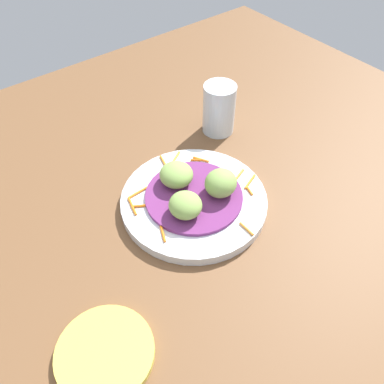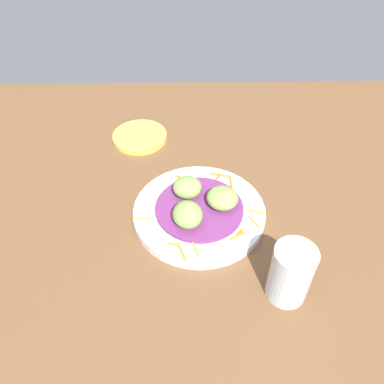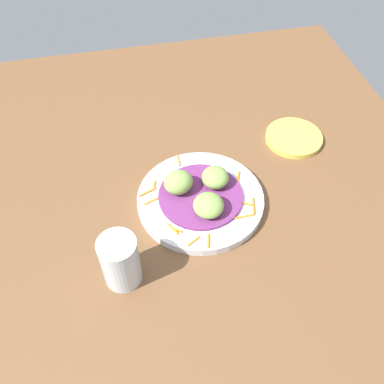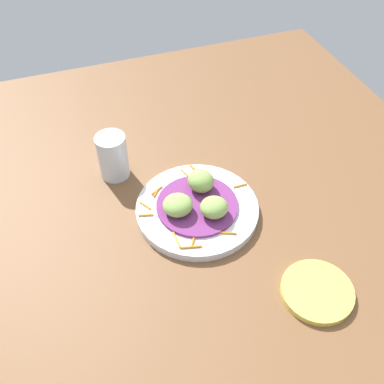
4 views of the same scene
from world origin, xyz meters
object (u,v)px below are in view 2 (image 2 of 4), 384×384
Objects in this scene: guac_scoop_center at (193,215)px; water_glass at (293,273)px; main_plate at (201,212)px; side_plate_small at (142,137)px; guac_scoop_right at (224,198)px; guac_scoop_left at (188,187)px.

guac_scoop_center is 0.55× the size of water_glass.
side_plate_small is (-23.51, -12.58, -0.25)cm from main_plate.
guac_scoop_left is at bearing -113.61° from guac_scoop_right.
guac_scoop_left is at bearing -141.96° from water_glass.
side_plate_small is at bearing -147.45° from water_glass.
guac_scoop_center is at bearing 21.93° from side_plate_small.
side_plate_small is at bearing -158.07° from guac_scoop_center.
guac_scoop_center is 0.45× the size of side_plate_small.
guac_scoop_right is 0.46× the size of side_plate_small.
main_plate is at bearing -83.61° from guac_scoop_right.
guac_scoop_right is at bearing 66.39° from guac_scoop_left.
guac_scoop_right reaches higher than main_plate.
main_plate is at bearing 36.39° from guac_scoop_left.
guac_scoop_left is 22.91cm from side_plate_small.
main_plate is 1.96× the size of side_plate_small.
water_glass reaches higher than main_plate.
guac_scoop_left is at bearing -173.61° from guac_scoop_center.
guac_scoop_left is 0.53× the size of water_glass.
water_glass is at bearing 32.55° from side_plate_small.
guac_scoop_center is 7.03cm from guac_scoop_right.
side_plate_small is 1.23× the size of water_glass.
water_glass reaches higher than guac_scoop_right.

